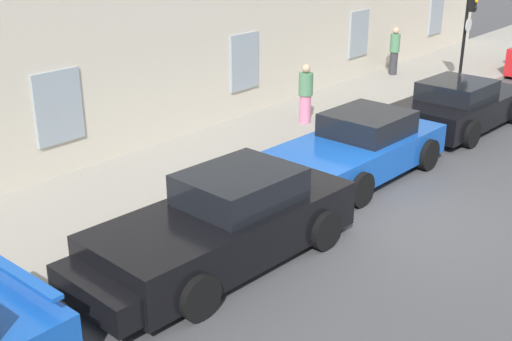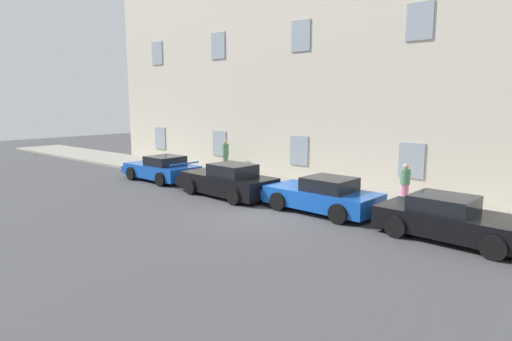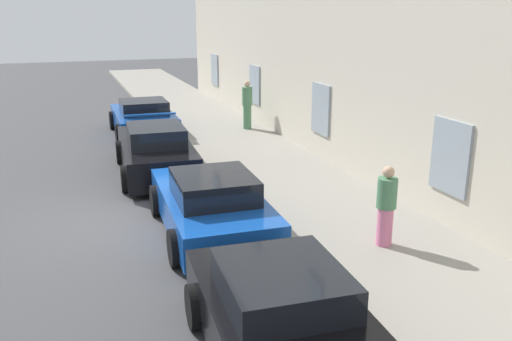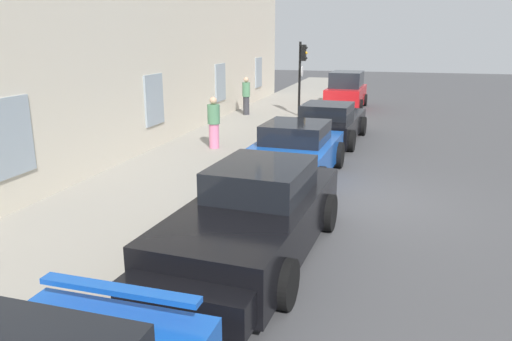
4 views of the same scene
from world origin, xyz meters
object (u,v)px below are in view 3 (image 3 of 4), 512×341
at_px(sportscar_white_middle, 209,203).
at_px(pedestrian_bystander, 247,105).
at_px(sportscar_tail_end, 294,338).
at_px(pedestrian_admiring, 386,206).
at_px(sportscar_yellow_flank, 155,151).
at_px(sportscar_red_lead, 143,118).

relative_size(sportscar_white_middle, pedestrian_bystander, 2.62).
height_order(sportscar_white_middle, sportscar_tail_end, sportscar_white_middle).
bearing_deg(pedestrian_admiring, sportscar_tail_end, -47.82).
distance_m(sportscar_yellow_flank, sportscar_white_middle, 4.60).
bearing_deg(sportscar_yellow_flank, pedestrian_admiring, 25.16).
bearing_deg(sportscar_white_middle, sportscar_red_lead, 179.38).
xyz_separation_m(sportscar_white_middle, sportscar_tail_end, (4.99, -0.28, -0.02)).
xyz_separation_m(sportscar_yellow_flank, pedestrian_admiring, (6.75, 3.17, 0.30)).
xyz_separation_m(sportscar_red_lead, pedestrian_admiring, (11.94, 2.73, 0.33)).
xyz_separation_m(sportscar_white_middle, pedestrian_admiring, (2.16, 2.84, 0.32)).
relative_size(sportscar_white_middle, sportscar_tail_end, 0.98).
xyz_separation_m(sportscar_red_lead, sportscar_white_middle, (9.77, -0.11, 0.01)).
relative_size(sportscar_red_lead, sportscar_yellow_flank, 0.89).
bearing_deg(pedestrian_admiring, sportscar_red_lead, -167.11).
xyz_separation_m(sportscar_yellow_flank, sportscar_white_middle, (4.59, 0.34, -0.03)).
height_order(sportscar_tail_end, pedestrian_bystander, pedestrian_bystander).
relative_size(sportscar_yellow_flank, pedestrian_admiring, 3.23).
height_order(sportscar_white_middle, pedestrian_bystander, pedestrian_bystander).
xyz_separation_m(sportscar_red_lead, pedestrian_bystander, (1.16, 3.71, 0.46)).
height_order(sportscar_yellow_flank, sportscar_tail_end, sportscar_yellow_flank).
relative_size(sportscar_tail_end, pedestrian_bystander, 2.69).
relative_size(sportscar_white_middle, pedestrian_admiring, 3.02).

